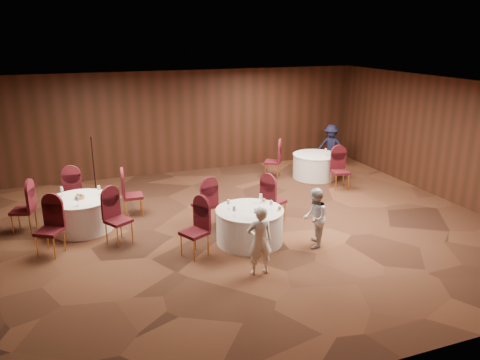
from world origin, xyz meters
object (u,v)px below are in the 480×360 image
object	(u,v)px
table_right	(315,166)
man_c	(331,146)
mic_stand	(95,177)
woman_b	(315,218)
table_left	(81,214)
woman_a	(259,241)
table_main	(250,226)

from	to	relation	value
table_right	man_c	size ratio (longest dim) A/B	0.97
mic_stand	woman_b	world-z (taller)	mic_stand
table_left	woman_a	xyz separation A→B (m)	(2.99, -3.32, 0.29)
table_right	woman_b	world-z (taller)	woman_b
table_right	woman_b	xyz separation A→B (m)	(-2.42, -4.29, 0.26)
mic_stand	man_c	size ratio (longest dim) A/B	1.10
woman_a	man_c	world-z (taller)	man_c
table_left	table_right	size ratio (longest dim) A/B	1.02
table_left	table_right	xyz separation A→B (m)	(6.94, 1.65, 0.00)
table_right	table_left	bearing A→B (deg)	-166.63
table_main	man_c	distance (m)	6.48
woman_b	table_main	bearing A→B (deg)	-88.60
mic_stand	man_c	xyz separation A→B (m)	(7.52, -0.07, 0.26)
mic_stand	woman_a	size ratio (longest dim) A/B	1.18
woman_a	woman_b	bearing A→B (deg)	-152.96
table_left	woman_b	world-z (taller)	woman_b
table_right	mic_stand	xyz separation A→B (m)	(-6.47, 0.92, 0.08)
table_left	man_c	size ratio (longest dim) A/B	0.99
table_main	woman_b	xyz separation A→B (m)	(1.19, -0.66, 0.26)
table_main	woman_a	bearing A→B (deg)	-104.10
table_right	woman_a	distance (m)	6.35
table_right	table_main	bearing A→B (deg)	-134.84
table_main	woman_a	distance (m)	1.41
man_c	woman_a	bearing A→B (deg)	-83.04
table_left	woman_a	distance (m)	4.48
table_main	table_left	world-z (taller)	same
table_right	woman_b	distance (m)	4.94
table_main	woman_b	size ratio (longest dim) A/B	1.13
mic_stand	woman_b	bearing A→B (deg)	-52.23
woman_b	man_c	xyz separation A→B (m)	(3.47, 5.14, 0.08)
table_right	man_c	world-z (taller)	man_c
table_left	mic_stand	bearing A→B (deg)	79.59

